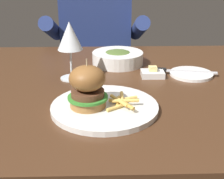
{
  "coord_description": "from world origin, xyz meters",
  "views": [
    {
      "loc": [
        -0.03,
        -0.92,
        1.1
      ],
      "look_at": [
        -0.01,
        -0.16,
        0.78
      ],
      "focal_mm": 50.0,
      "sensor_mm": 36.0,
      "label": 1
    }
  ],
  "objects_px": {
    "table_knife": "(176,71)",
    "soup_bowl": "(118,58)",
    "burger_sandwich": "(87,87)",
    "main_plate": "(105,107)",
    "bread_plate": "(191,74)",
    "diner_person": "(96,65)",
    "butter_dish": "(153,73)",
    "wine_glass": "(70,38)"
  },
  "relations": [
    {
      "from": "bread_plate",
      "to": "table_knife",
      "type": "height_order",
      "value": "table_knife"
    },
    {
      "from": "wine_glass",
      "to": "bread_plate",
      "type": "relative_size",
      "value": 1.3
    },
    {
      "from": "main_plate",
      "to": "diner_person",
      "type": "xyz_separation_m",
      "value": [
        -0.04,
        0.93,
        -0.18
      ]
    },
    {
      "from": "bread_plate",
      "to": "main_plate",
      "type": "bearing_deg",
      "value": -138.98
    },
    {
      "from": "bread_plate",
      "to": "diner_person",
      "type": "xyz_separation_m",
      "value": [
        -0.33,
        0.67,
        -0.18
      ]
    },
    {
      "from": "soup_bowl",
      "to": "diner_person",
      "type": "bearing_deg",
      "value": 99.63
    },
    {
      "from": "bread_plate",
      "to": "soup_bowl",
      "type": "height_order",
      "value": "soup_bowl"
    },
    {
      "from": "wine_glass",
      "to": "main_plate",
      "type": "bearing_deg",
      "value": -65.78
    },
    {
      "from": "bread_plate",
      "to": "wine_glass",
      "type": "bearing_deg",
      "value": -177.07
    },
    {
      "from": "burger_sandwich",
      "to": "diner_person",
      "type": "distance_m",
      "value": 0.97
    },
    {
      "from": "wine_glass",
      "to": "diner_person",
      "type": "distance_m",
      "value": 0.76
    },
    {
      "from": "bread_plate",
      "to": "soup_bowl",
      "type": "relative_size",
      "value": 0.76
    },
    {
      "from": "main_plate",
      "to": "burger_sandwich",
      "type": "height_order",
      "value": "burger_sandwich"
    },
    {
      "from": "burger_sandwich",
      "to": "table_knife",
      "type": "bearing_deg",
      "value": 43.67
    },
    {
      "from": "bread_plate",
      "to": "diner_person",
      "type": "distance_m",
      "value": 0.77
    },
    {
      "from": "burger_sandwich",
      "to": "main_plate",
      "type": "bearing_deg",
      "value": 9.8
    },
    {
      "from": "bread_plate",
      "to": "butter_dish",
      "type": "distance_m",
      "value": 0.13
    },
    {
      "from": "burger_sandwich",
      "to": "table_knife",
      "type": "xyz_separation_m",
      "value": [
        0.29,
        0.27,
        -0.05
      ]
    },
    {
      "from": "bread_plate",
      "to": "butter_dish",
      "type": "bearing_deg",
      "value": -175.7
    },
    {
      "from": "burger_sandwich",
      "to": "wine_glass",
      "type": "relative_size",
      "value": 0.67
    },
    {
      "from": "table_knife",
      "to": "butter_dish",
      "type": "distance_m",
      "value": 0.08
    },
    {
      "from": "table_knife",
      "to": "diner_person",
      "type": "bearing_deg",
      "value": 113.2
    },
    {
      "from": "table_knife",
      "to": "main_plate",
      "type": "bearing_deg",
      "value": -132.54
    },
    {
      "from": "burger_sandwich",
      "to": "table_knife",
      "type": "distance_m",
      "value": 0.4
    },
    {
      "from": "diner_person",
      "to": "main_plate",
      "type": "bearing_deg",
      "value": -87.53
    },
    {
      "from": "table_knife",
      "to": "bread_plate",
      "type": "bearing_deg",
      "value": -11.04
    },
    {
      "from": "main_plate",
      "to": "soup_bowl",
      "type": "distance_m",
      "value": 0.39
    },
    {
      "from": "burger_sandwich",
      "to": "diner_person",
      "type": "relative_size",
      "value": 0.11
    },
    {
      "from": "butter_dish",
      "to": "main_plate",
      "type": "bearing_deg",
      "value": -123.27
    },
    {
      "from": "table_knife",
      "to": "soup_bowl",
      "type": "bearing_deg",
      "value": 147.73
    },
    {
      "from": "burger_sandwich",
      "to": "butter_dish",
      "type": "distance_m",
      "value": 0.33
    },
    {
      "from": "soup_bowl",
      "to": "diner_person",
      "type": "height_order",
      "value": "diner_person"
    },
    {
      "from": "diner_person",
      "to": "soup_bowl",
      "type": "bearing_deg",
      "value": -80.37
    },
    {
      "from": "main_plate",
      "to": "bread_plate",
      "type": "bearing_deg",
      "value": 41.02
    },
    {
      "from": "soup_bowl",
      "to": "main_plate",
      "type": "bearing_deg",
      "value": -97.62
    },
    {
      "from": "soup_bowl",
      "to": "diner_person",
      "type": "xyz_separation_m",
      "value": [
        -0.09,
        0.54,
        -0.2
      ]
    },
    {
      "from": "bread_plate",
      "to": "soup_bowl",
      "type": "xyz_separation_m",
      "value": [
        -0.24,
        0.13,
        0.02
      ]
    },
    {
      "from": "wine_glass",
      "to": "table_knife",
      "type": "relative_size",
      "value": 0.82
    },
    {
      "from": "bread_plate",
      "to": "table_knife",
      "type": "xyz_separation_m",
      "value": [
        -0.05,
        0.01,
        0.01
      ]
    },
    {
      "from": "bread_plate",
      "to": "soup_bowl",
      "type": "bearing_deg",
      "value": 151.59
    },
    {
      "from": "soup_bowl",
      "to": "wine_glass",
      "type": "bearing_deg",
      "value": -136.11
    },
    {
      "from": "burger_sandwich",
      "to": "table_knife",
      "type": "height_order",
      "value": "burger_sandwich"
    }
  ]
}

